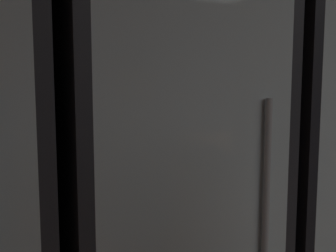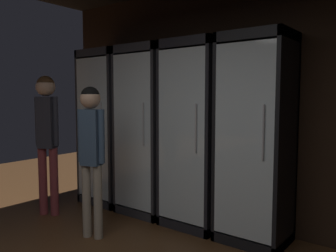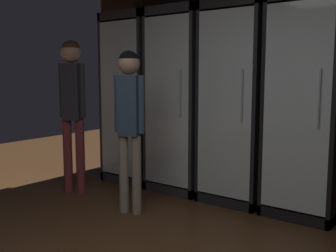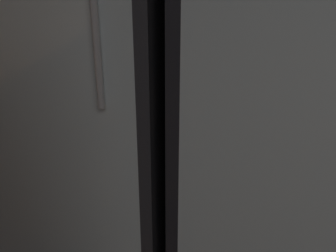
{
  "view_description": "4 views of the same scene",
  "coord_description": "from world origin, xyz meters",
  "views": [
    {
      "loc": [
        -1.96,
        1.55,
        1.45
      ],
      "look_at": [
        -1.45,
        2.56,
        1.32
      ],
      "focal_mm": 41.94,
      "sensor_mm": 36.0,
      "label": 1
    },
    {
      "loc": [
        1.42,
        -0.53,
        1.48
      ],
      "look_at": [
        -1.06,
        2.68,
        1.12
      ],
      "focal_mm": 36.77,
      "sensor_mm": 36.0,
      "label": 2
    },
    {
      "loc": [
        1.24,
        -1.06,
        1.35
      ],
      "look_at": [
        -1.37,
        2.4,
        0.79
      ],
      "focal_mm": 42.73,
      "sensor_mm": 36.0,
      "label": 3
    },
    {
      "loc": [
        -0.79,
        1.41,
        1.39
      ],
      "look_at": [
        -1.02,
        2.42,
        0.86
      ],
      "focal_mm": 44.97,
      "sensor_mm": 36.0,
      "label": 4
    }
  ],
  "objects": [
    {
      "name": "cooler_center",
      "position": [
        -0.69,
        2.75,
        1.03
      ],
      "size": [
        0.68,
        0.58,
        2.1
      ],
      "color": "black",
      "rests_on": "ground"
    },
    {
      "name": "shopper_far",
      "position": [
        -2.32,
        1.87,
        1.1
      ],
      "size": [
        0.28,
        0.23,
        1.72
      ],
      "color": "brown",
      "rests_on": "ground"
    },
    {
      "name": "cooler_left",
      "position": [
        -1.41,
        2.75,
        1.02
      ],
      "size": [
        0.68,
        0.58,
        2.1
      ],
      "color": "#2B2B30",
      "rests_on": "ground"
    },
    {
      "name": "cooler_far_left",
      "position": [
        -2.13,
        2.75,
        1.02
      ],
      "size": [
        0.68,
        0.58,
        2.1
      ],
      "color": "#2B2B30",
      "rests_on": "ground"
    },
    {
      "name": "shopper_near",
      "position": [
        -1.34,
        1.75,
        1.02
      ],
      "size": [
        0.3,
        0.21,
        1.57
      ],
      "color": "gray",
      "rests_on": "ground"
    },
    {
      "name": "cooler_right",
      "position": [
        0.03,
        2.75,
        1.03
      ],
      "size": [
        0.68,
        0.58,
        2.1
      ],
      "color": "black",
      "rests_on": "ground"
    },
    {
      "name": "wall_back",
      "position": [
        0.0,
        3.03,
        1.4
      ],
      "size": [
        6.0,
        0.06,
        2.8
      ],
      "primitive_type": "cube",
      "color": "black",
      "rests_on": "ground"
    }
  ]
}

